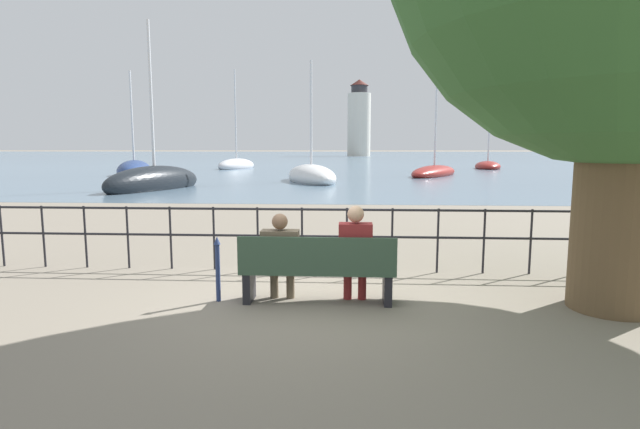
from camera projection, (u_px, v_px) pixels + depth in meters
name	position (u px, v px, depth m)	size (l,w,h in m)	color
ground_plane	(318.00, 302.00, 6.57)	(1000.00, 1000.00, 0.00)	gray
harbor_water	(349.00, 154.00, 166.33)	(600.00, 300.00, 0.01)	slate
park_bench	(317.00, 270.00, 6.44)	(2.02, 0.45, 0.90)	#334C38
seated_person_left	(281.00, 253.00, 6.52)	(0.49, 0.35, 1.17)	brown
seated_person_right	(355.00, 250.00, 6.46)	(0.43, 0.35, 1.28)	maroon
promenade_railing	(324.00, 229.00, 8.13)	(13.98, 0.04, 1.05)	black
closed_umbrella	(218.00, 265.00, 6.54)	(0.09, 0.09, 0.87)	navy
sailboat_0	(237.00, 165.00, 49.48)	(3.74, 6.36, 10.04)	silver
sailboat_1	(311.00, 177.00, 30.12)	(4.46, 7.58, 7.59)	white
sailboat_2	(488.00, 166.00, 49.42)	(3.48, 5.85, 11.81)	maroon
sailboat_3	(155.00, 182.00, 24.51)	(3.56, 7.02, 8.55)	black
sailboat_4	(434.00, 172.00, 37.00)	(5.59, 8.71, 11.80)	maroon
sailboat_5	(134.00, 171.00, 37.55)	(4.13, 7.11, 8.17)	navy
harbor_lighthouse	(359.00, 121.00, 128.45)	(5.94, 5.94, 19.48)	silver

